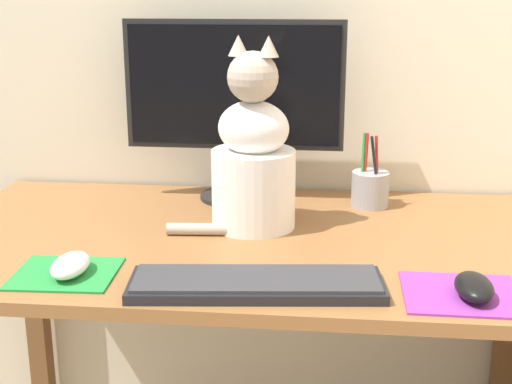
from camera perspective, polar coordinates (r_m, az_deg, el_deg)
name	(u,v)px	position (r m, az deg, el deg)	size (l,w,h in m)	color
desk	(250,278)	(1.52, -0.45, -6.92)	(1.33, 0.72, 0.73)	brown
monitor	(234,98)	(1.69, -1.75, 7.56)	(0.52, 0.17, 0.43)	black
keyboard	(256,284)	(1.23, 0.02, -7.35)	(0.45, 0.17, 0.02)	black
mousepad_left	(66,274)	(1.34, -14.99, -6.32)	(0.19, 0.17, 0.00)	#238438
mousepad_right	(462,294)	(1.26, 16.13, -7.86)	(0.20, 0.17, 0.00)	purple
computer_mouse_left	(70,265)	(1.32, -14.63, -5.68)	(0.06, 0.11, 0.04)	white
computer_mouse_right	(474,287)	(1.24, 17.04, -7.27)	(0.06, 0.11, 0.04)	black
cat	(255,159)	(1.50, -0.08, 2.69)	(0.29, 0.22, 0.41)	white
pen_cup	(370,188)	(1.69, 9.12, 0.30)	(0.09, 0.09, 0.17)	#99999E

